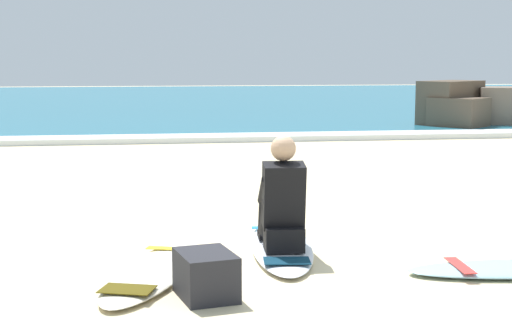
% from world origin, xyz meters
% --- Properties ---
extents(ground_plane, '(80.00, 80.00, 0.00)m').
position_xyz_m(ground_plane, '(0.00, 0.00, 0.00)').
color(ground_plane, beige).
extents(sea, '(80.00, 28.00, 0.10)m').
position_xyz_m(sea, '(0.00, 22.40, 0.05)').
color(sea, teal).
rests_on(sea, ground).
extents(breaking_foam, '(80.00, 0.90, 0.11)m').
position_xyz_m(breaking_foam, '(0.00, 8.70, 0.06)').
color(breaking_foam, white).
rests_on(breaking_foam, ground).
extents(surfboard_main, '(0.74, 2.05, 0.08)m').
position_xyz_m(surfboard_main, '(0.09, -0.32, 0.04)').
color(surfboard_main, silver).
rests_on(surfboard_main, ground).
extents(surfer_seated, '(0.39, 0.72, 0.95)m').
position_xyz_m(surfer_seated, '(0.06, -0.51, 0.44)').
color(surfer_seated, black).
rests_on(surfer_seated, surfboard_main).
extents(surfboard_spare_near, '(1.12, 1.99, 0.08)m').
position_xyz_m(surfboard_spare_near, '(-1.02, -0.95, 0.04)').
color(surfboard_spare_near, '#EFE5C6').
rests_on(surfboard_spare_near, ground).
extents(rock_outcrop_distant, '(3.47, 2.11, 1.12)m').
position_xyz_m(rock_outcrop_distant, '(6.90, 10.51, 0.48)').
color(rock_outcrop_distant, brown).
rests_on(rock_outcrop_distant, ground).
extents(beach_bag, '(0.45, 0.54, 0.32)m').
position_xyz_m(beach_bag, '(-0.67, -1.57, 0.16)').
color(beach_bag, '#232328').
rests_on(beach_bag, ground).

